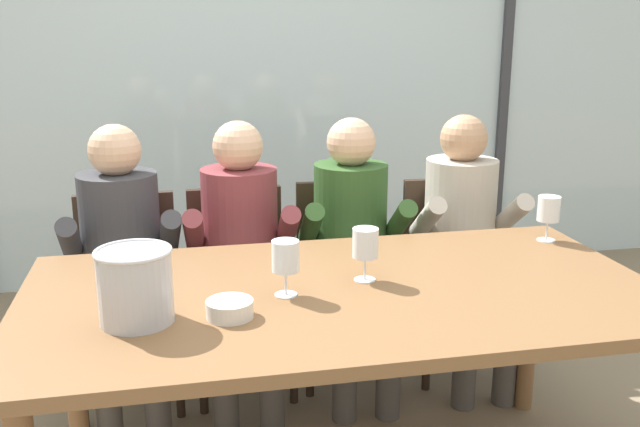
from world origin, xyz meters
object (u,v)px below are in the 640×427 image
chair_left_of_center (239,273)px  chair_near_curtain (128,282)px  person_beige_jumper (465,232)px  wine_glass_by_left_taster (549,211)px  person_maroon_top (241,245)px  wine_glass_near_bucket (285,259)px  wine_glass_center_pour (365,246)px  person_olive_shirt (353,238)px  ice_bucket_primary (135,285)px  dining_table (343,310)px  person_charcoal_jacket (122,253)px  tasting_bowl (230,309)px  chair_center (344,264)px  chair_right_of_center (451,259)px

chair_left_of_center → chair_near_curtain: bearing=-179.3°
chair_near_curtain → person_beige_jumper: 1.49m
chair_left_of_center → wine_glass_by_left_taster: wine_glass_by_left_taster is taller
person_maroon_top → wine_glass_near_bucket: person_maroon_top is taller
chair_near_curtain → wine_glass_center_pour: 1.24m
person_olive_shirt → person_beige_jumper: 0.51m
wine_glass_center_pour → ice_bucket_primary: bearing=-165.3°
dining_table → person_olive_shirt: bearing=73.2°
person_charcoal_jacket → tasting_bowl: 1.02m
person_maroon_top → ice_bucket_primary: person_maroon_top is taller
wine_glass_center_pour → tasting_bowl: bearing=-155.2°
wine_glass_center_pour → person_maroon_top: bearing=113.9°
wine_glass_center_pour → chair_center: bearing=80.3°
wine_glass_near_bucket → wine_glass_center_pour: 0.28m
chair_center → person_maroon_top: 0.54m
wine_glass_near_bucket → person_maroon_top: bearing=94.0°
chair_right_of_center → wine_glass_by_left_taster: size_ratio=4.96×
chair_center → wine_glass_center_pour: size_ratio=4.96×
dining_table → person_charcoal_jacket: bearing=132.4°
person_maroon_top → person_beige_jumper: size_ratio=1.00×
ice_bucket_primary → tasting_bowl: ice_bucket_primary is taller
dining_table → person_maroon_top: bearing=107.0°
dining_table → chair_center: size_ratio=2.30×
chair_right_of_center → person_olive_shirt: 0.55m
chair_near_curtain → wine_glass_near_bucket: 1.15m
chair_left_of_center → tasting_bowl: size_ratio=6.41×
person_maroon_top → chair_right_of_center: bearing=10.2°
chair_center → wine_glass_by_left_taster: (0.64, -0.63, 0.38)m
person_charcoal_jacket → person_beige_jumper: size_ratio=1.00×
person_maroon_top → chair_left_of_center: bearing=94.3°
person_maroon_top → person_olive_shirt: same height
wine_glass_near_bucket → chair_center: bearing=66.6°
chair_near_curtain → ice_bucket_primary: 1.12m
chair_center → ice_bucket_primary: (-0.86, -1.09, 0.37)m
person_olive_shirt → ice_bucket_primary: 1.28m
ice_bucket_primary → chair_right_of_center: bearing=37.5°
chair_right_of_center → person_beige_jumper: (0.00, -0.12, 0.17)m
tasting_bowl → chair_center: bearing=61.5°
chair_near_curtain → person_maroon_top: size_ratio=0.73×
chair_near_curtain → chair_left_of_center: bearing=0.9°
person_maroon_top → person_olive_shirt: bearing=3.1°
chair_center → wine_glass_near_bucket: 1.14m
chair_right_of_center → person_maroon_top: (-0.99, -0.12, 0.17)m
chair_center → wine_glass_center_pour: bearing=-94.7°
person_charcoal_jacket → person_olive_shirt: same height
dining_table → chair_center: 1.01m
person_charcoal_jacket → wine_glass_center_pour: 1.12m
dining_table → person_beige_jumper: bearing=46.5°
person_maroon_top → ice_bucket_primary: bearing=-109.0°
chair_near_curtain → person_maroon_top: person_maroon_top is taller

